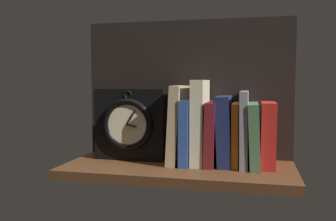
% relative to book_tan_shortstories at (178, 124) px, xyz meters
% --- Properties ---
extents(ground_plane, '(0.63, 0.27, 0.03)m').
position_rel_book_tan_shortstories_xyz_m(ground_plane, '(0.01, -0.04, -0.12)').
color(ground_plane, '#4C2D19').
extents(back_panel, '(0.63, 0.01, 0.41)m').
position_rel_book_tan_shortstories_xyz_m(back_panel, '(0.01, 0.09, 0.10)').
color(back_panel, black).
rests_on(back_panel, ground_plane).
extents(book_tan_shortstories, '(0.04, 0.16, 0.22)m').
position_rel_book_tan_shortstories_xyz_m(book_tan_shortstories, '(0.00, 0.00, 0.00)').
color(book_tan_shortstories, tan).
rests_on(book_tan_shortstories, ground_plane).
extents(book_blue_modern, '(0.03, 0.17, 0.18)m').
position_rel_book_tan_shortstories_xyz_m(book_blue_modern, '(0.03, 0.00, -0.02)').
color(book_blue_modern, '#2D4C8E').
rests_on(book_blue_modern, ground_plane).
extents(book_cream_twain, '(0.03, 0.15, 0.23)m').
position_rel_book_tan_shortstories_xyz_m(book_cream_twain, '(0.06, 0.00, 0.01)').
color(book_cream_twain, beige).
rests_on(book_cream_twain, ground_plane).
extents(book_maroon_dawkins, '(0.03, 0.16, 0.17)m').
position_rel_book_tan_shortstories_xyz_m(book_maroon_dawkins, '(0.10, 0.00, -0.02)').
color(book_maroon_dawkins, maroon).
rests_on(book_maroon_dawkins, ground_plane).
extents(book_navy_bierce, '(0.05, 0.14, 0.19)m').
position_rel_book_tan_shortstories_xyz_m(book_navy_bierce, '(0.13, 0.00, -0.01)').
color(book_navy_bierce, '#192147').
rests_on(book_navy_bierce, ground_plane).
extents(book_orange_pandolfini, '(0.02, 0.14, 0.17)m').
position_rel_book_tan_shortstories_xyz_m(book_orange_pandolfini, '(0.16, 0.00, -0.02)').
color(book_orange_pandolfini, orange).
rests_on(book_orange_pandolfini, ground_plane).
extents(book_gray_chess, '(0.02, 0.16, 0.20)m').
position_rel_book_tan_shortstories_xyz_m(book_gray_chess, '(0.19, 0.00, -0.01)').
color(book_gray_chess, gray).
rests_on(book_gray_chess, ground_plane).
extents(book_green_romantic, '(0.04, 0.17, 0.17)m').
position_rel_book_tan_shortstories_xyz_m(book_green_romantic, '(0.21, 0.00, -0.02)').
color(book_green_romantic, '#476B44').
rests_on(book_green_romantic, ground_plane).
extents(book_red_requiem, '(0.04, 0.13, 0.17)m').
position_rel_book_tan_shortstories_xyz_m(book_red_requiem, '(0.25, 0.00, -0.02)').
color(book_red_requiem, red).
rests_on(book_red_requiem, ground_plane).
extents(framed_clock, '(0.21, 0.07, 0.21)m').
position_rel_book_tan_shortstories_xyz_m(framed_clock, '(-0.14, 0.00, -0.00)').
color(framed_clock, black).
rests_on(framed_clock, ground_plane).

